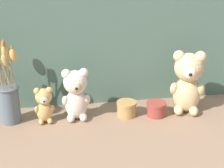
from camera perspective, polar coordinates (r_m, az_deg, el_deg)
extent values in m
plane|color=#8E7056|center=(1.48, 0.13, -5.61)|extent=(4.00, 4.00, 0.00)
cube|color=#4C6B5B|center=(1.51, -0.92, 9.45)|extent=(1.35, 0.02, 0.72)
ellipsoid|color=#DBBC84|center=(1.54, 12.27, -1.70)|extent=(0.14, 0.13, 0.16)
sphere|color=#DBBC84|center=(1.50, 12.66, 2.71)|extent=(0.12, 0.12, 0.12)
sphere|color=beige|center=(1.45, 12.80, 1.84)|extent=(0.06, 0.06, 0.06)
sphere|color=black|center=(1.43, 12.91, 1.54)|extent=(0.02, 0.02, 0.02)
sphere|color=#DBBC84|center=(1.49, 14.52, 4.39)|extent=(0.05, 0.05, 0.05)
sphere|color=#DBBC84|center=(1.48, 11.09, 4.57)|extent=(0.05, 0.05, 0.05)
ellipsoid|color=#DBBC84|center=(1.53, 14.49, -0.95)|extent=(0.05, 0.06, 0.07)
ellipsoid|color=#DBBC84|center=(1.51, 10.28, -0.78)|extent=(0.05, 0.06, 0.07)
ellipsoid|color=#DBBC84|center=(1.54, 13.42, -4.34)|extent=(0.06, 0.07, 0.04)
ellipsoid|color=#DBBC84|center=(1.53, 11.00, -4.26)|extent=(0.06, 0.07, 0.04)
ellipsoid|color=beige|center=(1.46, -5.96, -3.37)|extent=(0.10, 0.08, 0.13)
sphere|color=beige|center=(1.42, -6.12, 0.31)|extent=(0.10, 0.10, 0.10)
sphere|color=#D1B289|center=(1.39, -6.00, -0.48)|extent=(0.05, 0.05, 0.05)
sphere|color=black|center=(1.37, -5.95, -0.76)|extent=(0.01, 0.01, 0.01)
sphere|color=beige|center=(1.41, -4.73, 1.86)|extent=(0.04, 0.04, 0.04)
sphere|color=beige|center=(1.40, -7.64, 1.69)|extent=(0.04, 0.04, 0.04)
ellipsoid|color=beige|center=(1.44, -4.19, -2.56)|extent=(0.03, 0.04, 0.06)
ellipsoid|color=beige|center=(1.44, -7.77, -2.80)|extent=(0.03, 0.04, 0.06)
ellipsoid|color=beige|center=(1.46, -4.78, -5.50)|extent=(0.03, 0.05, 0.03)
ellipsoid|color=beige|center=(1.45, -6.84, -5.64)|extent=(0.03, 0.05, 0.03)
ellipsoid|color=tan|center=(1.46, -11.12, -4.56)|extent=(0.07, 0.06, 0.09)
sphere|color=tan|center=(1.43, -11.32, -2.07)|extent=(0.07, 0.07, 0.07)
sphere|color=beige|center=(1.41, -11.26, -2.64)|extent=(0.03, 0.03, 0.03)
sphere|color=black|center=(1.39, -11.23, -2.84)|extent=(0.01, 0.01, 0.01)
sphere|color=tan|center=(1.42, -10.40, -1.00)|extent=(0.03, 0.03, 0.03)
sphere|color=tan|center=(1.42, -12.39, -1.17)|extent=(0.03, 0.03, 0.03)
ellipsoid|color=tan|center=(1.45, -9.92, -3.99)|extent=(0.02, 0.03, 0.04)
ellipsoid|color=tan|center=(1.45, -12.38, -4.20)|extent=(0.02, 0.03, 0.04)
ellipsoid|color=tan|center=(1.46, -10.27, -6.02)|extent=(0.02, 0.04, 0.02)
ellipsoid|color=tan|center=(1.46, -11.70, -6.14)|extent=(0.02, 0.04, 0.02)
cylinder|color=slate|center=(1.48, -16.66, -3.27)|extent=(0.08, 0.08, 0.16)
torus|color=slate|center=(1.45, -16.98, -0.61)|extent=(0.09, 0.09, 0.01)
cylinder|color=#9E7542|center=(1.45, -16.59, 2.51)|extent=(0.03, 0.02, 0.14)
ellipsoid|color=gold|center=(1.44, -16.54, 5.25)|extent=(0.03, 0.03, 0.05)
cylinder|color=#9E7542|center=(1.40, -16.31, 1.94)|extent=(0.03, 0.03, 0.14)
ellipsoid|color=gold|center=(1.37, -16.10, 4.55)|extent=(0.04, 0.05, 0.06)
cylinder|color=#9E7542|center=(1.42, -18.11, 2.07)|extent=(0.01, 0.01, 0.14)
cylinder|color=#9E7542|center=(1.44, -17.30, 2.78)|extent=(0.02, 0.01, 0.16)
ellipsoid|color=#C65B28|center=(1.43, -17.64, 5.82)|extent=(0.02, 0.02, 0.06)
cylinder|color=#9E7542|center=(1.45, -17.96, 3.17)|extent=(0.04, 0.02, 0.18)
cylinder|color=#9E7542|center=(1.40, -17.20, 2.18)|extent=(0.02, 0.01, 0.15)
ellipsoid|color=gold|center=(1.37, -17.52, 5.13)|extent=(0.03, 0.02, 0.04)
cylinder|color=#9E7542|center=(1.40, -17.13, 1.49)|extent=(0.03, 0.01, 0.13)
ellipsoid|color=tan|center=(1.36, -17.35, 3.74)|extent=(0.04, 0.03, 0.06)
cylinder|color=#993D33|center=(1.50, 7.37, -4.31)|extent=(0.08, 0.08, 0.05)
cylinder|color=#993D33|center=(1.49, 7.43, -3.25)|extent=(0.09, 0.09, 0.01)
cylinder|color=tan|center=(1.49, 2.43, -4.33)|extent=(0.08, 0.08, 0.05)
cylinder|color=tan|center=(1.47, 2.45, -3.19)|extent=(0.09, 0.09, 0.01)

